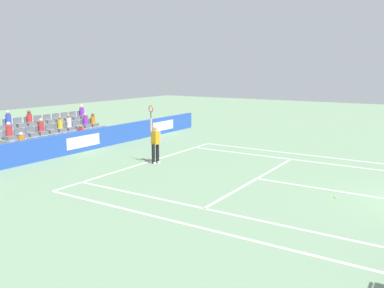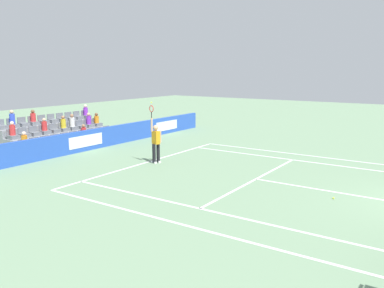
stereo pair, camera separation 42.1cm
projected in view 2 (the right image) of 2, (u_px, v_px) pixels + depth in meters
line_baseline at (150, 161)px, 18.80m from camera, size 10.97×0.10×0.01m
line_service at (256, 179)px, 15.79m from camera, size 8.23×0.10×0.01m
line_centre_service at (339, 193)px, 14.03m from camera, size 0.10×6.40×0.01m
line_singles_sideline_left at (212, 211)px, 12.19m from camera, size 0.10×11.89×0.01m
line_singles_sideline_right at (302, 161)px, 18.89m from camera, size 0.10×11.89×0.01m
line_doubles_sideline_left at (187, 226)px, 11.07m from camera, size 0.10×11.89×0.01m
line_doubles_sideline_right at (311, 156)px, 20.01m from camera, size 0.10×11.89×0.01m
line_centre_mark at (151, 162)px, 18.75m from camera, size 0.10×0.20×0.01m
sponsor_barrier at (85, 141)px, 21.16m from camera, size 21.12×0.22×1.10m
tennis_player at (156, 142)px, 18.35m from camera, size 0.51×0.41×2.85m
stadium_stand at (57, 137)px, 22.43m from camera, size 6.20×2.85×2.20m
loose_tennis_ball at (333, 198)px, 13.35m from camera, size 0.07×0.07×0.07m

